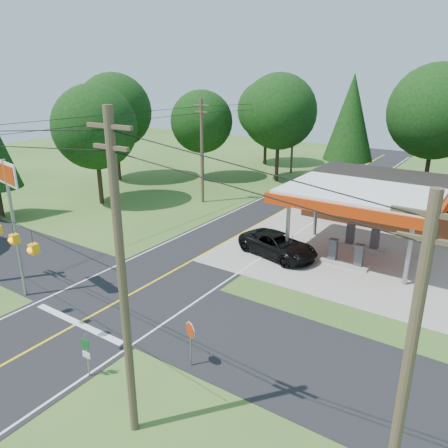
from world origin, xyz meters
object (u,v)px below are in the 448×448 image
Objects in this scene: gas_canopy at (359,198)px; octagonal_stop_sign at (190,334)px; suv_car at (278,245)px; big_stop_sign at (9,195)px.

gas_canopy reaches higher than octagonal_stop_sign.
octagonal_stop_sign is at bearing -155.09° from suv_car.
gas_canopy is 4.75× the size of octagonal_stop_sign.
gas_canopy is at bearing 82.88° from octagonal_stop_sign.
gas_canopy is at bearing -43.02° from suv_car.
big_stop_sign is (-9.50, -13.44, 5.29)m from suv_car.
suv_car is at bearing -147.13° from gas_canopy.
gas_canopy is at bearing 49.42° from big_stop_sign.
big_stop_sign is at bearing -130.58° from gas_canopy.
suv_car is (-4.50, -2.91, -3.45)m from gas_canopy.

